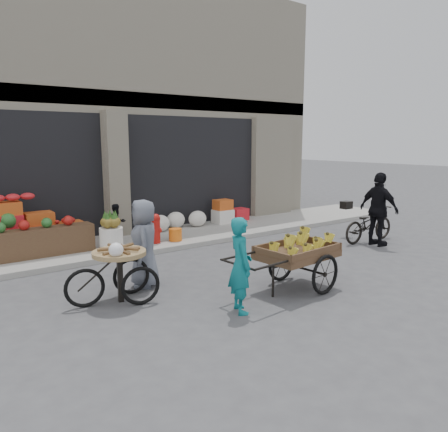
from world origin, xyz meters
TOP-DOWN VIEW (x-y plane):
  - ground at (0.00, 0.00)m, footprint 80.00×80.00m
  - sidewalk at (0.00, 4.10)m, footprint 18.00×2.20m
  - building at (0.00, 8.03)m, footprint 14.00×6.45m
  - fruit_display at (-2.48, 4.38)m, footprint 3.10×1.12m
  - pineapple_bin at (-0.75, 3.60)m, footprint 0.52×0.52m
  - fire_hydrant at (0.35, 3.55)m, footprint 0.22×0.22m
  - orange_bucket at (0.85, 3.50)m, footprint 0.32×0.32m
  - right_bay_goods at (2.61, 4.70)m, footprint 3.35×0.60m
  - seated_person at (-0.35, 4.20)m, footprint 0.51×0.43m
  - banana_cart at (0.87, -0.53)m, footprint 2.37×1.12m
  - vendor_woman at (-0.50, -0.74)m, footprint 0.50×0.61m
  - tricycle_cart at (-1.78, 0.72)m, footprint 1.46×0.97m
  - vendor_grey at (-1.12, 1.18)m, footprint 0.77×0.90m
  - bicycle at (5.03, 0.95)m, footprint 1.74×0.67m
  - cyclist at (4.83, 0.55)m, footprint 0.48×1.07m

SIDE VIEW (x-z plane):
  - ground at x=0.00m, z-range 0.00..0.00m
  - sidewalk at x=0.00m, z-range 0.00..0.12m
  - orange_bucket at x=0.85m, z-range 0.12..0.42m
  - pineapple_bin at x=-0.75m, z-range 0.12..0.62m
  - right_bay_goods at x=2.61m, z-range 0.06..0.76m
  - bicycle at x=5.03m, z-range 0.00..0.90m
  - fire_hydrant at x=0.35m, z-range 0.15..0.86m
  - tricycle_cart at x=-1.78m, z-range 0.09..1.04m
  - seated_person at x=-0.35m, z-range 0.12..1.05m
  - fruit_display at x=-2.48m, z-range 0.05..1.29m
  - banana_cart at x=0.87m, z-range 0.22..1.18m
  - vendor_woman at x=-0.50m, z-range 0.00..1.45m
  - vendor_grey at x=-1.12m, z-range 0.00..1.55m
  - cyclist at x=4.83m, z-range 0.00..1.80m
  - building at x=0.00m, z-range -0.13..6.87m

